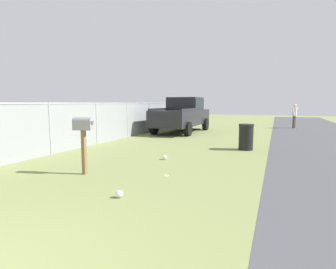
{
  "coord_description": "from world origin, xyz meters",
  "views": [
    {
      "loc": [
        -0.68,
        -2.87,
        1.74
      ],
      "look_at": [
        6.37,
        -0.01,
        0.84
      ],
      "focal_mm": 28.56,
      "sensor_mm": 36.0,
      "label": 1
    }
  ],
  "objects_px": {
    "pickup_truck": "(183,114)",
    "pedestrian": "(294,114)",
    "mailbox": "(83,129)",
    "trash_bin": "(246,137)"
  },
  "relations": [
    {
      "from": "pickup_truck",
      "to": "mailbox",
      "type": "bearing_deg",
      "value": -173.62
    },
    {
      "from": "mailbox",
      "to": "trash_bin",
      "type": "relative_size",
      "value": 1.46
    },
    {
      "from": "pickup_truck",
      "to": "pedestrian",
      "type": "xyz_separation_m",
      "value": [
        5.05,
        -6.42,
        -0.14
      ]
    },
    {
      "from": "mailbox",
      "to": "pickup_truck",
      "type": "bearing_deg",
      "value": -7.3
    },
    {
      "from": "trash_bin",
      "to": "mailbox",
      "type": "bearing_deg",
      "value": 146.91
    },
    {
      "from": "pickup_truck",
      "to": "pedestrian",
      "type": "height_order",
      "value": "pickup_truck"
    },
    {
      "from": "trash_bin",
      "to": "pedestrian",
      "type": "relative_size",
      "value": 0.58
    },
    {
      "from": "pickup_truck",
      "to": "pedestrian",
      "type": "distance_m",
      "value": 8.17
    },
    {
      "from": "trash_bin",
      "to": "pedestrian",
      "type": "bearing_deg",
      "value": -12.04
    },
    {
      "from": "mailbox",
      "to": "pedestrian",
      "type": "bearing_deg",
      "value": -32.39
    }
  ]
}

